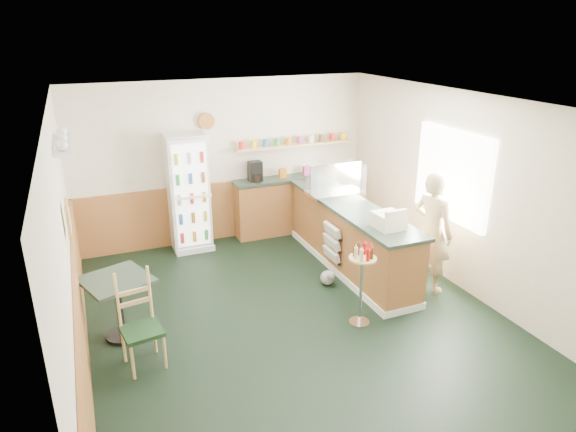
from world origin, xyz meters
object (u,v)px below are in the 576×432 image
cash_register (389,220)px  shopkeeper (433,232)px  cafe_table (118,296)px  cafe_chair (140,316)px  display_case (336,180)px  drinks_fridge (189,193)px  condiment_stand (362,272)px

cash_register → shopkeeper: (0.70, -0.03, -0.26)m
cafe_table → cafe_chair: 0.60m
cash_register → cafe_chair: 3.28m
display_case → cash_register: 1.50m
display_case → cash_register: bearing=-90.0°
shopkeeper → cafe_table: (-4.10, 0.39, -0.31)m
cash_register → cafe_table: bearing=171.9°
display_case → cafe_chair: size_ratio=0.79×
cash_register → drinks_fridge: bearing=125.8°
shopkeeper → cafe_chair: shopkeeper is taller
cash_register → condiment_stand: bearing=-146.4°
cafe_table → cash_register: bearing=-5.9°
condiment_stand → cafe_table: condiment_stand is taller
drinks_fridge → cash_register: bearing=-52.0°
cash_register → cafe_table: (-3.40, 0.35, -0.57)m
cafe_chair → cafe_table: bearing=97.5°
cafe_table → cafe_chair: (0.17, -0.58, 0.02)m
shopkeeper → condiment_stand: size_ratio=1.63×
drinks_fridge → display_case: 2.37m
shopkeeper → cafe_chair: size_ratio=1.58×
cafe_table → cafe_chair: cafe_chair is taller
drinks_fridge → condiment_stand: size_ratio=1.82×
display_case → shopkeeper: bearing=-65.4°
drinks_fridge → display_case: drinks_fridge is taller
display_case → cafe_chair: (-3.23, -1.71, -0.69)m
display_case → cafe_table: bearing=-161.5°
cafe_table → drinks_fridge: bearing=59.4°
drinks_fridge → shopkeeper: 3.83m
display_case → cafe_chair: bearing=-152.0°
display_case → condiment_stand: 2.13m
cash_register → shopkeeper: bearing=-5.0°
display_case → cafe_table: 3.65m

